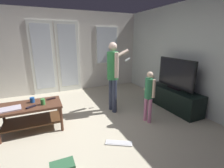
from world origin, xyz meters
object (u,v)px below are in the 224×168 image
object	(u,v)px
flat_screen_tv	(176,74)
tv_remote_black	(31,107)
coffee_table	(31,112)
tv_stand	(173,98)
person_adult	(113,71)
cup_near_edge	(43,102)
person_child	(149,92)
laptop_closed	(9,109)
loose_keyboard	(119,143)
cup_by_laptop	(32,100)
dvd_remote_slim	(51,99)

from	to	relation	value
flat_screen_tv	tv_remote_black	xyz separation A→B (m)	(-3.12, 0.18, -0.35)
coffee_table	tv_stand	world-z (taller)	coffee_table
person_adult	cup_near_edge	size ratio (longest dim) A/B	14.42
person_child	laptop_closed	xyz separation A→B (m)	(-2.48, 0.53, -0.12)
loose_keyboard	cup_by_laptop	bearing A→B (deg)	137.13
loose_keyboard	person_child	bearing A→B (deg)	26.31
person_child	loose_keyboard	size ratio (longest dim) A/B	2.38
flat_screen_tv	cup_by_laptop	distance (m)	3.14
coffee_table	flat_screen_tv	size ratio (longest dim) A/B	0.98
person_child	tv_remote_black	world-z (taller)	person_child
flat_screen_tv	laptop_closed	world-z (taller)	flat_screen_tv
coffee_table	tv_remote_black	bearing A→B (deg)	-82.02
loose_keyboard	dvd_remote_slim	bearing A→B (deg)	127.59
loose_keyboard	tv_stand	bearing A→B (deg)	21.79
coffee_table	cup_near_edge	world-z (taller)	cup_near_edge
loose_keyboard	tv_remote_black	distance (m)	1.65
cup_by_laptop	tv_stand	bearing A→B (deg)	-7.84
tv_remote_black	flat_screen_tv	bearing A→B (deg)	-34.43
tv_stand	laptop_closed	bearing A→B (deg)	176.25
person_child	loose_keyboard	distance (m)	1.16
flat_screen_tv	tv_remote_black	distance (m)	3.14
flat_screen_tv	cup_near_edge	bearing A→B (deg)	175.55
person_adult	cup_near_edge	xyz separation A→B (m)	(-1.52, -0.23, -0.40)
coffee_table	person_adult	world-z (taller)	person_adult
loose_keyboard	cup_near_edge	distance (m)	1.55
tv_remote_black	laptop_closed	bearing A→B (deg)	141.03
cup_near_edge	person_adult	bearing A→B (deg)	8.79
person_child	dvd_remote_slim	bearing A→B (deg)	157.02
person_child	flat_screen_tv	bearing A→B (deg)	17.67
cup_near_edge	loose_keyboard	bearing A→B (deg)	-42.04
person_adult	loose_keyboard	distance (m)	1.60
flat_screen_tv	cup_near_edge	world-z (taller)	flat_screen_tv
flat_screen_tv	person_adult	size ratio (longest dim) A/B	0.68
person_child	cup_by_laptop	size ratio (longest dim) A/B	10.92
cup_by_laptop	flat_screen_tv	bearing A→B (deg)	-7.78
flat_screen_tv	person_adult	distance (m)	1.48
tv_stand	loose_keyboard	size ratio (longest dim) A/B	3.28
tv_stand	person_child	xyz separation A→B (m)	(-0.97, -0.30, 0.39)
coffee_table	loose_keyboard	size ratio (longest dim) A/B	2.39
flat_screen_tv	dvd_remote_slim	xyz separation A→B (m)	(-2.77, 0.45, -0.35)
coffee_table	tv_stand	distance (m)	3.16
cup_by_laptop	tv_remote_black	distance (m)	0.25
loose_keyboard	cup_by_laptop	size ratio (longest dim) A/B	4.59
coffee_table	laptop_closed	size ratio (longest dim) A/B	3.02
person_child	cup_near_edge	xyz separation A→B (m)	(-1.95, 0.54, -0.08)
coffee_table	dvd_remote_slim	size ratio (longest dim) A/B	6.26
tv_stand	loose_keyboard	bearing A→B (deg)	-158.21
flat_screen_tv	dvd_remote_slim	distance (m)	2.82
tv_stand	cup_by_laptop	xyz separation A→B (m)	(-3.10, 0.43, 0.30)
person_adult	laptop_closed	distance (m)	2.11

